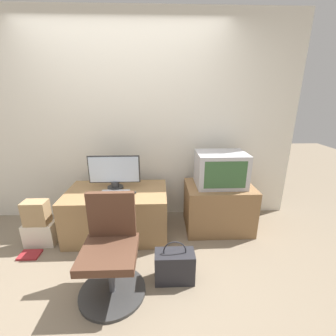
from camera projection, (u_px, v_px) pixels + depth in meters
name	position (u px, v px, depth m)	size (l,w,h in m)	color
ground_plane	(116.00, 285.00, 2.04)	(12.00, 12.00, 0.00)	#7F705B
wall_back	(127.00, 123.00, 2.89)	(4.40, 0.05, 2.60)	silver
desk	(118.00, 212.00, 2.73)	(1.17, 0.70, 0.56)	#937047
side_stand	(218.00, 207.00, 2.84)	(0.82, 0.56, 0.58)	olive
main_monitor	(114.00, 172.00, 2.66)	(0.61, 0.19, 0.41)	#2D2D2D
keyboard	(115.00, 192.00, 2.58)	(0.32, 0.14, 0.01)	silver
mouse	(134.00, 193.00, 2.56)	(0.06, 0.04, 0.03)	black
crt_tv	(221.00, 169.00, 2.71)	(0.58, 0.44, 0.41)	#B7B7BC
office_chair	(111.00, 255.00, 1.89)	(0.57, 0.57, 0.86)	#333333
cardboard_box_lower	(41.00, 234.00, 2.56)	(0.33, 0.17, 0.27)	beige
cardboard_box_upper	(36.00, 213.00, 2.47)	(0.25, 0.16, 0.27)	#A3845B
handbag	(175.00, 266.00, 2.05)	(0.36, 0.18, 0.42)	#232328
book	(30.00, 255.00, 2.40)	(0.21, 0.15, 0.02)	maroon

